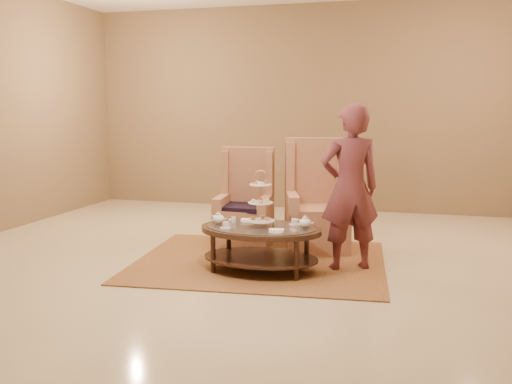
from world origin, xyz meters
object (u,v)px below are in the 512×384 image
(armchair_left, at_px, (245,213))
(person, at_px, (350,188))
(armchair_right, at_px, (316,212))
(tea_table, at_px, (261,235))

(armchair_left, bearing_deg, person, -33.94)
(armchair_right, bearing_deg, person, -75.48)
(tea_table, bearing_deg, person, 22.81)
(tea_table, height_order, armchair_left, armchair_left)
(person, bearing_deg, tea_table, -4.64)
(armchair_left, distance_m, armchair_right, 0.90)
(armchair_right, height_order, person, person)
(armchair_left, xyz_separation_m, person, (1.40, -0.77, 0.48))
(tea_table, bearing_deg, armchair_left, 116.52)
(armchair_left, distance_m, person, 1.67)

